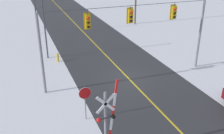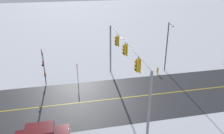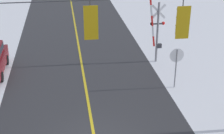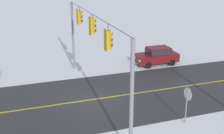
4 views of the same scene
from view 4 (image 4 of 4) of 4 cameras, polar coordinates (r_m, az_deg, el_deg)
The scene contains 6 objects.
ground_plane at distance 21.43m, azimuth -3.52°, elevation -6.35°, with size 160.00×160.00×0.00m, color white.
road_asphalt at distance 20.87m, azimuth -19.78°, elevation -8.27°, with size 9.00×80.00×0.01m, color #303033.
lane_centre_line at distance 20.87m, azimuth -19.78°, elevation -8.26°, with size 0.14×72.00×0.01m, color gold.
signal_span at distance 20.05m, azimuth -3.82°, elevation 4.86°, with size 14.20×0.47×6.22m.
stop_sign at distance 18.24m, azimuth 14.52°, elevation -5.82°, with size 0.80×0.09×2.35m.
parked_car_maroon at distance 28.75m, azimuth 8.83°, elevation 2.31°, with size 1.84×4.21×1.74m.
Camera 4 is at (-18.66, 4.94, 9.30)m, focal length 46.79 mm.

